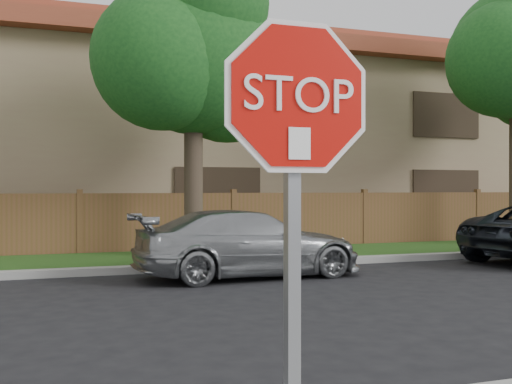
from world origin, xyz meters
name	(u,v)px	position (x,y,z in m)	size (l,w,h in m)	color
far_curb	(87,272)	(0.00, 8.15, 0.07)	(70.00, 0.30, 0.15)	gray
grass_strip	(83,263)	(0.00, 9.80, 0.06)	(70.00, 3.00, 0.12)	#1E4714
fence	(80,225)	(0.00, 11.40, 0.80)	(70.00, 0.12, 1.60)	brown
apartment_building	(72,135)	(0.00, 17.00, 3.53)	(35.20, 9.20, 7.20)	#9B7F60
tree_mid	(195,53)	(2.52, 9.57, 4.87)	(4.80, 3.90, 7.35)	#382B21
stop_sign	(296,165)	(0.41, -1.48, 1.83)	(1.01, 0.13, 2.55)	gray
sedan_right	(249,243)	(2.96, 6.94, 0.65)	(1.82, 4.48, 1.30)	#989C9F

